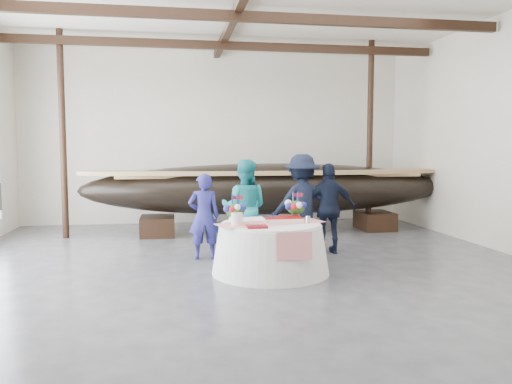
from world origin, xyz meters
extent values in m
cube|color=#3D3D42|center=(0.00, 0.00, 0.00)|extent=(10.00, 12.00, 0.01)
cube|color=silver|center=(0.00, 6.00, 2.25)|extent=(10.00, 0.02, 4.50)
cube|color=black|center=(0.00, 1.50, 4.25)|extent=(9.80, 0.12, 0.18)
cube|color=black|center=(0.00, 4.00, 4.25)|extent=(9.80, 0.12, 0.18)
cylinder|color=black|center=(-3.50, 4.07, 2.25)|extent=(0.14, 0.14, 4.50)
cylinder|color=black|center=(3.50, 4.07, 2.25)|extent=(0.14, 0.14, 4.50)
cube|color=black|center=(-1.52, 4.07, 0.22)|extent=(0.76, 0.97, 0.43)
cube|color=black|center=(3.67, 4.07, 0.22)|extent=(0.76, 0.97, 0.43)
ellipsoid|color=black|center=(1.07, 4.07, 1.03)|extent=(8.64, 1.73, 1.19)
cube|color=#9E7A4C|center=(1.07, 4.07, 1.35)|extent=(6.91, 1.13, 0.06)
cone|color=white|center=(0.35, 0.31, 0.38)|extent=(1.85, 1.85, 0.76)
cylinder|color=white|center=(0.35, 0.31, 0.77)|extent=(1.57, 1.57, 0.04)
cube|color=red|center=(0.35, 0.31, 0.80)|extent=(1.79, 0.98, 0.01)
cube|color=white|center=(0.56, 0.39, 0.83)|extent=(0.60, 0.40, 0.07)
cylinder|color=white|center=(-0.20, 0.16, 0.89)|extent=(0.18, 0.18, 0.19)
cylinder|color=white|center=(-0.18, 0.63, 0.88)|extent=(0.18, 0.18, 0.18)
cube|color=maroon|center=(0.06, -0.11, 0.81)|extent=(0.30, 0.24, 0.03)
cone|color=silver|center=(0.92, 0.19, 0.85)|extent=(0.09, 0.09, 0.12)
imported|color=navy|center=(-0.62, 1.49, 0.76)|extent=(0.56, 0.37, 1.53)
imported|color=teal|center=(0.12, 1.62, 0.88)|extent=(1.00, 0.87, 1.77)
imported|color=black|center=(1.22, 1.69, 0.93)|extent=(1.26, 0.80, 1.86)
imported|color=black|center=(1.72, 1.59, 0.85)|extent=(1.01, 0.47, 1.69)
camera|label=1|loc=(-1.14, -7.31, 1.96)|focal=35.00mm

